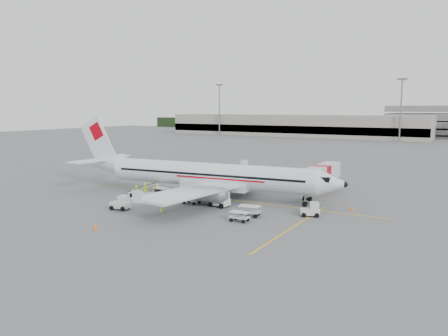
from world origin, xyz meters
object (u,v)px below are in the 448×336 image
(tug_mid, at_px, (219,199))
(tug_aft, at_px, (120,203))
(aircraft, at_px, (210,159))
(tug_fore, at_px, (310,209))
(belt_loader, at_px, (143,188))
(jet_bridge, at_px, (321,180))

(tug_mid, bearing_deg, tug_aft, -136.72)
(aircraft, relative_size, tug_fore, 18.50)
(belt_loader, height_order, tug_mid, belt_loader)
(aircraft, bearing_deg, tug_aft, -121.73)
(tug_fore, bearing_deg, aircraft, 145.35)
(aircraft, relative_size, jet_bridge, 2.52)
(aircraft, bearing_deg, tug_mid, -51.31)
(belt_loader, relative_size, tug_aft, 2.23)
(tug_fore, distance_m, tug_mid, 11.11)
(aircraft, distance_m, tug_fore, 15.81)
(belt_loader, height_order, tug_aft, belt_loader)
(aircraft, relative_size, tug_aft, 17.33)
(aircraft, height_order, belt_loader, aircraft)
(aircraft, relative_size, tug_mid, 15.56)
(aircraft, bearing_deg, jet_bridge, 35.07)
(jet_bridge, xyz_separation_m, tug_aft, (-17.35, -21.28, -1.13))
(tug_mid, height_order, tug_aft, tug_mid)
(belt_loader, relative_size, tug_mid, 2.00)
(tug_fore, height_order, tug_mid, tug_mid)
(aircraft, height_order, tug_aft, aircraft)
(jet_bridge, relative_size, tug_fore, 7.35)
(belt_loader, distance_m, tug_mid, 11.46)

